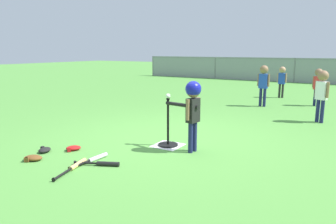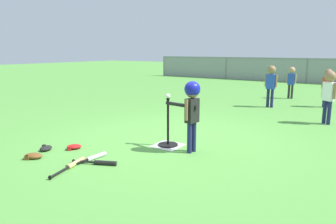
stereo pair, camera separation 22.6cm
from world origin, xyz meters
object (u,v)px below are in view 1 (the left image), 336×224
object	(u,v)px
glove_by_plate	(32,158)
glove_tossed_aside	(34,158)
glove_outfield_drop	(45,150)
batting_tee	(168,138)
spare_bat_black	(103,164)
fielder_deep_right	(318,82)
spare_bat_wood	(75,166)
fielder_near_right	(322,89)
glove_near_bats	(73,148)
baseball_on_tee	(168,96)
spare_bat_silver	(94,159)
fielder_deep_center	(282,78)
fielder_near_left	(263,80)
batter_child	(193,102)

from	to	relation	value
glove_by_plate	glove_tossed_aside	size ratio (longest dim) A/B	1.01
glove_tossed_aside	glove_outfield_drop	world-z (taller)	same
batting_tee	glove_tossed_aside	world-z (taller)	batting_tee
spare_bat_black	fielder_deep_right	bearing A→B (deg)	74.14
fielder_deep_right	spare_bat_wood	bearing A→B (deg)	-107.26
fielder_near_right	glove_outfield_drop	size ratio (longest dim) A/B	4.13
fielder_near_right	glove_outfield_drop	distance (m)	5.49
fielder_deep_right	glove_tossed_aside	xyz separation A→B (m)	(-2.80, -6.82, -0.62)
glove_near_bats	glove_tossed_aside	bearing A→B (deg)	-100.51
baseball_on_tee	spare_bat_silver	distance (m)	1.47
glove_outfield_drop	fielder_near_right	bearing A→B (deg)	52.70
spare_bat_silver	glove_tossed_aside	size ratio (longest dim) A/B	2.51
spare_bat_black	glove_tossed_aside	world-z (taller)	glove_tossed_aside
glove_outfield_drop	fielder_deep_right	bearing A→B (deg)	65.28
spare_bat_silver	spare_bat_black	distance (m)	0.25
batting_tee	fielder_deep_center	world-z (taller)	fielder_deep_center
glove_by_plate	glove_tossed_aside	world-z (taller)	same
spare_bat_wood	glove_tossed_aside	distance (m)	0.72
spare_bat_wood	glove_near_bats	size ratio (longest dim) A/B	2.57
fielder_deep_right	fielder_deep_center	size ratio (longest dim) A/B	1.03
fielder_near_left	glove_tossed_aside	size ratio (longest dim) A/B	4.13
fielder_deep_center	glove_by_plate	distance (m)	8.11
glove_tossed_aside	fielder_near_right	bearing A→B (deg)	56.22
batter_child	glove_tossed_aside	distance (m)	2.37
spare_bat_silver	batting_tee	bearing A→B (deg)	66.47
batting_tee	baseball_on_tee	size ratio (longest dim) A/B	10.38
fielder_near_left	glove_outfield_drop	distance (m)	5.96
batting_tee	baseball_on_tee	xyz separation A→B (m)	(0.00, -0.00, 0.68)
fielder_deep_right	fielder_deep_center	distance (m)	1.60
batting_tee	fielder_near_left	world-z (taller)	fielder_near_left
spare_bat_wood	glove_outfield_drop	bearing A→B (deg)	165.36
spare_bat_silver	glove_outfield_drop	world-z (taller)	glove_outfield_drop
spare_bat_silver	spare_bat_black	size ratio (longest dim) A/B	1.16
fielder_near_right	spare_bat_silver	xyz separation A→B (m)	(-2.38, -4.23, -0.68)
baseball_on_tee	fielder_deep_right	world-z (taller)	fielder_deep_right
fielder_deep_center	glove_near_bats	size ratio (longest dim) A/B	3.67
spare_bat_black	fielder_near_left	bearing A→B (deg)	84.02
baseball_on_tee	glove_outfield_drop	bearing A→B (deg)	-138.55
batter_child	fielder_deep_right	size ratio (longest dim) A/B	1.05
spare_bat_black	glove_by_plate	bearing A→B (deg)	-161.02
batting_tee	spare_bat_black	distance (m)	1.26
batter_child	spare_bat_wood	bearing A→B (deg)	-125.02
fielder_deep_center	fielder_near_right	world-z (taller)	fielder_near_right
fielder_deep_center	glove_outfield_drop	world-z (taller)	fielder_deep_center
glove_tossed_aside	glove_outfield_drop	xyz separation A→B (m)	(-0.19, 0.32, 0.00)
fielder_deep_center	glove_by_plate	xyz separation A→B (m)	(-1.68, -7.91, -0.60)
batter_child	spare_bat_wood	world-z (taller)	batter_child
spare_bat_wood	glove_tossed_aside	bearing A→B (deg)	-173.18
spare_bat_wood	glove_by_plate	bearing A→B (deg)	-173.43
batter_child	glove_by_plate	bearing A→B (deg)	-139.35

